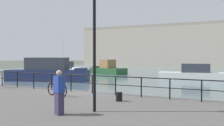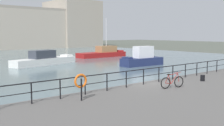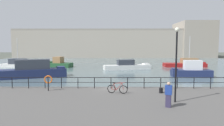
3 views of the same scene
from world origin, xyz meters
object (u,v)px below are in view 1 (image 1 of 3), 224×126
Objects in this scene: parked_bicycle at (57,89)px; mooring_bollard at (119,97)px; moored_cabin_cruiser at (108,69)px; moored_white_yacht at (198,74)px; moored_green_narrowboat at (63,68)px; quay_lamp_post at (94,27)px; moored_blue_motorboat at (48,72)px; standing_person at (59,92)px.

parked_bicycle is 3.78m from mooring_bollard.
moored_white_yacht is at bearing 176.97° from moored_cabin_cruiser.
parked_bicycle is (21.45, -26.67, 0.39)m from moored_green_narrowboat.
mooring_bollard is 0.08× the size of quay_lamp_post.
quay_lamp_post is at bearing -63.83° from moored_blue_motorboat.
moored_green_narrowboat is at bearing 102.11° from moored_blue_motorboat.
mooring_bollard is at bearing 132.51° from moored_cabin_cruiser.
quay_lamp_post is at bearing -82.64° from mooring_bollard.
mooring_bollard is at bearing -162.95° from standing_person.
moored_blue_motorboat is at bearing -158.62° from moored_white_yacht.
mooring_bollard is 3.98m from standing_person.
moored_green_narrowboat is (-8.86, -0.30, -0.04)m from moored_cabin_cruiser.
mooring_bollard is (16.18, -12.60, -0.11)m from moored_blue_motorboat.
moored_white_yacht reaches higher than parked_bicycle.
moored_blue_motorboat is 1.83× the size of quay_lamp_post.
moored_white_yacht is 26.92m from standing_person.
moored_cabin_cruiser is 34.56m from standing_person.
moored_cabin_cruiser is at bearing 69.76° from moored_blue_motorboat.
moored_white_yacht is at bearing 13.95° from moored_blue_motorboat.
standing_person is at bearing -41.05° from moored_green_narrowboat.
standing_person is at bearing 128.47° from moored_cabin_cruiser.
moored_green_narrowboat reaches higher than standing_person.
standing_person reaches higher than moored_cabin_cruiser.
quay_lamp_post is 2.87m from standing_person.
quay_lamp_post reaches higher than parked_bicycle.
moored_cabin_cruiser is 29.76m from parked_bicycle.
moored_cabin_cruiser is at bearing 152.33° from moored_white_yacht.
moored_blue_motorboat is 17.82m from parked_bicycle.
standing_person is at bearing -101.78° from moored_white_yacht.
moored_green_narrowboat is 5.02× the size of parked_bicycle.
mooring_bollard is (25.23, -26.48, 0.22)m from moored_green_narrowboat.
moored_green_narrowboat is 1.62× the size of quay_lamp_post.
standing_person is at bearing -34.24° from parked_bicycle.
moored_green_narrowboat is 19.75× the size of mooring_bollard.
moored_blue_motorboat is 1.13× the size of moored_green_narrowboat.
quay_lamp_post is 3.17× the size of standing_person.
moored_cabin_cruiser is at bearing 129.11° from parked_bicycle.
quay_lamp_post reaches higher than mooring_bollard.
moored_white_yacht is (14.88, 10.39, -0.36)m from moored_blue_motorboat.
moored_cabin_cruiser reaches higher than parked_bicycle.
moored_blue_motorboat is at bearing -47.13° from moored_green_narrowboat.
moored_cabin_cruiser is (-0.18, 14.18, -0.29)m from moored_blue_motorboat.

